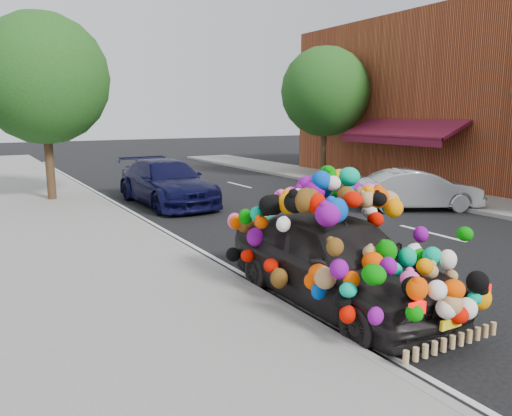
{
  "coord_description": "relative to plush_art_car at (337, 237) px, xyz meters",
  "views": [
    {
      "loc": [
        -6.26,
        -8.17,
        2.91
      ],
      "look_at": [
        -1.29,
        0.29,
        1.06
      ],
      "focal_mm": 35.0,
      "sensor_mm": 36.0,
      "label": 1
    }
  ],
  "objects": [
    {
      "name": "ground",
      "position": [
        1.46,
        2.43,
        -1.07
      ],
      "size": [
        100.0,
        100.0,
        0.0
      ],
      "primitive_type": "plane",
      "color": "black",
      "rests_on": "ground"
    },
    {
      "name": "tree_near_sidewalk",
      "position": [
        -2.34,
        11.93,
        2.95
      ],
      "size": [
        4.2,
        4.2,
        6.13
      ],
      "color": "#332114",
      "rests_on": "ground"
    },
    {
      "name": "silver_hatchback",
      "position": [
        7.21,
        4.84,
        -0.45
      ],
      "size": [
        3.96,
        2.88,
        1.24
      ],
      "primitive_type": "imported",
      "rotation": [
        0.0,
        0.0,
        1.1
      ],
      "color": "#A8AAAF",
      "rests_on": "ground"
    },
    {
      "name": "sidewalk",
      "position": [
        -2.84,
        2.43,
        -1.01
      ],
      "size": [
        4.0,
        60.0,
        0.12
      ],
      "primitive_type": "cube",
      "color": "gray",
      "rests_on": "ground"
    },
    {
      "name": "navy_sedan",
      "position": [
        0.86,
        9.64,
        -0.34
      ],
      "size": [
        2.15,
        5.04,
        1.45
      ],
      "primitive_type": "imported",
      "rotation": [
        0.0,
        0.0,
        0.03
      ],
      "color": "black",
      "rests_on": "ground"
    },
    {
      "name": "footpath_far",
      "position": [
        9.66,
        5.43,
        -1.01
      ],
      "size": [
        3.0,
        40.0,
        0.12
      ],
      "primitive_type": "cube",
      "color": "gray",
      "rests_on": "ground"
    },
    {
      "name": "tree_far_b",
      "position": [
        9.46,
        12.43,
        2.82
      ],
      "size": [
        4.0,
        4.0,
        5.9
      ],
      "color": "#332114",
      "rests_on": "ground"
    },
    {
      "name": "lane_markings",
      "position": [
        5.06,
        2.43,
        -1.06
      ],
      "size": [
        6.0,
        50.0,
        0.01
      ],
      "primitive_type": null,
      "color": "silver",
      "rests_on": "ground"
    },
    {
      "name": "plush_art_car",
      "position": [
        0.0,
        0.0,
        0.0
      ],
      "size": [
        2.09,
        4.45,
        2.09
      ],
      "rotation": [
        0.0,
        0.0,
        -0.01
      ],
      "color": "black",
      "rests_on": "ground"
    },
    {
      "name": "kerb",
      "position": [
        -0.89,
        2.43,
        -1.0
      ],
      "size": [
        0.15,
        60.0,
        0.13
      ],
      "primitive_type": "cube",
      "color": "gray",
      "rests_on": "ground"
    }
  ]
}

